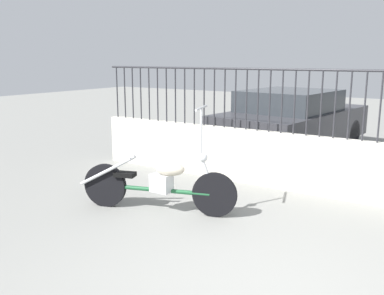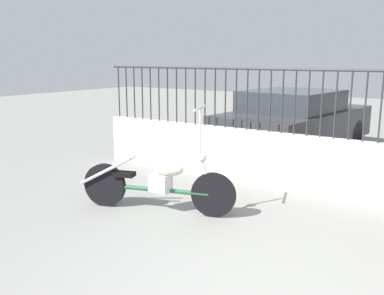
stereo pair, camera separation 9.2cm
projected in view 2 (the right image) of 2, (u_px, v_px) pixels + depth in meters
The scene contains 4 objects.
low_wall at pixel (360, 172), 6.02m from camera, with size 9.39×0.18×0.88m.
fence_railing at pixel (366, 95), 5.80m from camera, with size 9.39×0.04×0.99m.
motorcycle_green at pixel (151, 182), 5.69m from camera, with size 2.10×0.86×1.43m.
car_dark_grey at pixel (294, 121), 9.23m from camera, with size 2.30×4.24×1.35m.
Camera 2 is at (1.31, -3.11, 2.01)m, focal length 40.00 mm.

